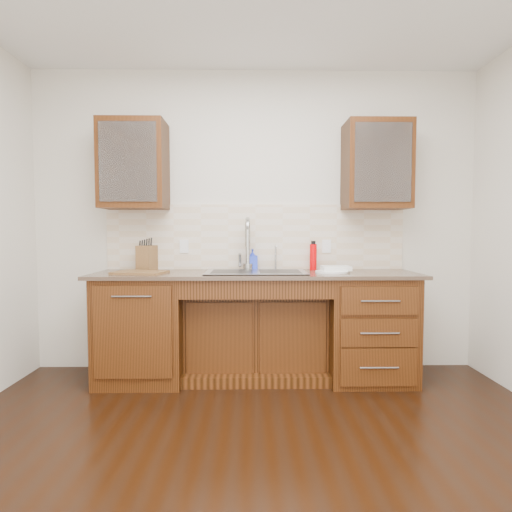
{
  "coord_description": "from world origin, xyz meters",
  "views": [
    {
      "loc": [
        -0.05,
        -1.91,
        1.24
      ],
      "look_at": [
        0.0,
        1.4,
        1.05
      ],
      "focal_mm": 28.0,
      "sensor_mm": 36.0,
      "label": 1
    }
  ],
  "objects_px": {
    "knife_block": "(147,258)",
    "plate": "(331,272)",
    "soap_bottle": "(252,259)",
    "water_bottle": "(313,257)",
    "cutting_board": "(140,272)"
  },
  "relations": [
    {
      "from": "plate",
      "to": "cutting_board",
      "type": "distance_m",
      "value": 1.58
    },
    {
      "from": "water_bottle",
      "to": "soap_bottle",
      "type": "bearing_deg",
      "value": 177.03
    },
    {
      "from": "cutting_board",
      "to": "plate",
      "type": "bearing_deg",
      "value": 1.55
    },
    {
      "from": "soap_bottle",
      "to": "knife_block",
      "type": "relative_size",
      "value": 0.85
    },
    {
      "from": "knife_block",
      "to": "plate",
      "type": "bearing_deg",
      "value": 2.18
    },
    {
      "from": "plate",
      "to": "cutting_board",
      "type": "xyz_separation_m",
      "value": [
        -1.58,
        -0.04,
        0.0
      ]
    },
    {
      "from": "knife_block",
      "to": "cutting_board",
      "type": "relative_size",
      "value": 0.55
    },
    {
      "from": "plate",
      "to": "cutting_board",
      "type": "height_order",
      "value": "cutting_board"
    },
    {
      "from": "plate",
      "to": "knife_block",
      "type": "distance_m",
      "value": 1.62
    },
    {
      "from": "water_bottle",
      "to": "cutting_board",
      "type": "bearing_deg",
      "value": -168.67
    },
    {
      "from": "water_bottle",
      "to": "knife_block",
      "type": "height_order",
      "value": "water_bottle"
    },
    {
      "from": "water_bottle",
      "to": "cutting_board",
      "type": "height_order",
      "value": "water_bottle"
    },
    {
      "from": "soap_bottle",
      "to": "knife_block",
      "type": "xyz_separation_m",
      "value": [
        -0.94,
        -0.04,
        0.02
      ]
    },
    {
      "from": "soap_bottle",
      "to": "water_bottle",
      "type": "relative_size",
      "value": 0.82
    },
    {
      "from": "plate",
      "to": "cutting_board",
      "type": "bearing_deg",
      "value": -178.45
    }
  ]
}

